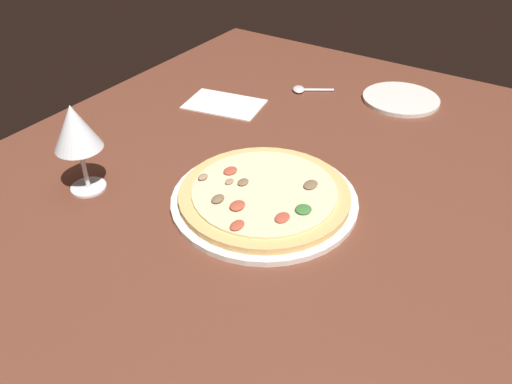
# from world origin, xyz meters

# --- Properties ---
(dining_table) EXTENTS (1.50, 1.10, 0.04)m
(dining_table) POSITION_xyz_m (0.00, 0.00, 0.02)
(dining_table) COLOR brown
(dining_table) RESTS_ON ground
(pizza_main) EXTENTS (0.32, 0.32, 0.03)m
(pizza_main) POSITION_xyz_m (-0.04, 0.01, 0.05)
(pizza_main) COLOR silver
(pizza_main) RESTS_ON dining_table
(wine_glass_far) EXTENTS (0.08, 0.08, 0.16)m
(wine_glass_far) POSITION_xyz_m (0.10, -0.27, 0.16)
(wine_glass_far) COLOR silver
(wine_glass_far) RESTS_ON dining_table
(side_plate) EXTENTS (0.17, 0.17, 0.01)m
(side_plate) POSITION_xyz_m (-0.54, 0.07, 0.04)
(side_plate) COLOR silver
(side_plate) RESTS_ON dining_table
(paper_menu) EXTENTS (0.14, 0.19, 0.00)m
(paper_menu) POSITION_xyz_m (-0.30, -0.26, 0.04)
(paper_menu) COLOR white
(paper_menu) RESTS_ON dining_table
(spoon) EXTENTS (0.07, 0.10, 0.01)m
(spoon) POSITION_xyz_m (-0.46, -0.15, 0.04)
(spoon) COLOR silver
(spoon) RESTS_ON dining_table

